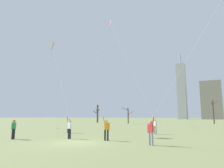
% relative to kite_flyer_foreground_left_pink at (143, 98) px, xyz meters
% --- Properties ---
extents(ground_plane, '(400.00, 400.00, 0.00)m').
position_rel_kite_flyer_foreground_left_pink_xyz_m(ground_plane, '(-1.87, -10.60, -3.97)').
color(ground_plane, '#848E56').
extents(kite_flyer_foreground_left_pink, '(8.49, 5.70, 17.10)m').
position_rel_kite_flyer_foreground_left_pink_xyz_m(kite_flyer_foreground_left_pink, '(0.00, 0.00, 0.00)').
color(kite_flyer_foreground_left_pink, gray).
rests_on(kite_flyer_foreground_left_pink, ground).
extents(kite_flyer_midfield_left_orange, '(5.69, 3.53, 10.59)m').
position_rel_kite_flyer_foreground_left_pink_xyz_m(kite_flyer_midfield_left_orange, '(-4.96, -8.06, -1.31)').
color(kite_flyer_midfield_left_orange, black).
rests_on(kite_flyer_midfield_left_orange, ground).
extents(kite_flyer_far_back_red, '(6.36, 7.10, 20.66)m').
position_rel_kite_flyer_foreground_left_pink_xyz_m(kite_flyer_far_back_red, '(-1.43, -9.46, 0.01)').
color(kite_flyer_far_back_red, black).
rests_on(kite_flyer_far_back_red, ground).
extents(kite_flyer_midfield_right_blue, '(5.15, 11.35, 21.05)m').
position_rel_kite_flyer_foreground_left_pink_xyz_m(kite_flyer_midfield_right_blue, '(-8.44, -5.01, -0.59)').
color(kite_flyer_midfield_right_blue, black).
rests_on(kite_flyer_midfield_right_blue, ground).
extents(kite_flyer_foreground_right_green, '(8.01, 2.79, 12.75)m').
position_rel_kite_flyer_foreground_left_pink_xyz_m(kite_flyer_foreground_right_green, '(4.84, -9.91, -0.76)').
color(kite_flyer_foreground_right_green, gray).
rests_on(kite_flyer_foreground_right_green, ground).
extents(bystander_watching_nearby, '(0.28, 0.49, 1.62)m').
position_rel_kite_flyer_foreground_left_pink_xyz_m(bystander_watching_nearby, '(-8.07, -10.93, -3.07)').
color(bystander_watching_nearby, black).
rests_on(bystander_watching_nearby, ground).
extents(distant_kite_low_near_trees_white, '(3.26, 3.46, 15.40)m').
position_rel_kite_flyer_foreground_left_pink_xyz_m(distant_kite_low_near_trees_white, '(-13.42, 12.65, 9.73)').
color(distant_kite_low_near_trees_white, white).
rests_on(distant_kite_low_near_trees_white, ground).
extents(bare_tree_rightmost, '(2.13, 2.58, 5.21)m').
position_rel_kite_flyer_foreground_left_pink_xyz_m(bare_tree_rightmost, '(-23.48, 30.32, -1.24)').
color(bare_tree_rightmost, '#423326').
rests_on(bare_tree_rightmost, ground).
extents(bare_tree_right_of_center, '(1.63, 3.57, 5.82)m').
position_rel_kite_flyer_foreground_left_pink_xyz_m(bare_tree_right_of_center, '(7.56, 33.44, -0.80)').
color(bare_tree_right_of_center, '#423326').
rests_on(bare_tree_right_of_center, ground).
extents(bare_tree_far_right_edge, '(3.10, 2.68, 4.24)m').
position_rel_kite_flyer_foreground_left_pink_xyz_m(bare_tree_far_right_edge, '(-12.96, 28.23, -1.70)').
color(bare_tree_far_right_edge, brown).
rests_on(bare_tree_far_right_edge, ground).
extents(skyline_wide_slab, '(11.57, 10.95, 22.61)m').
position_rel_kite_flyer_foreground_left_pink_xyz_m(skyline_wide_slab, '(7.42, 113.56, 7.33)').
color(skyline_wide_slab, gray).
rests_on(skyline_wide_slab, ground).
extents(skyline_slender_spire, '(5.18, 6.95, 42.36)m').
position_rel_kite_flyer_foreground_left_pink_xyz_m(skyline_slender_spire, '(-8.95, 112.20, 13.54)').
color(skyline_slender_spire, '#B2B2B7').
rests_on(skyline_slender_spire, ground).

